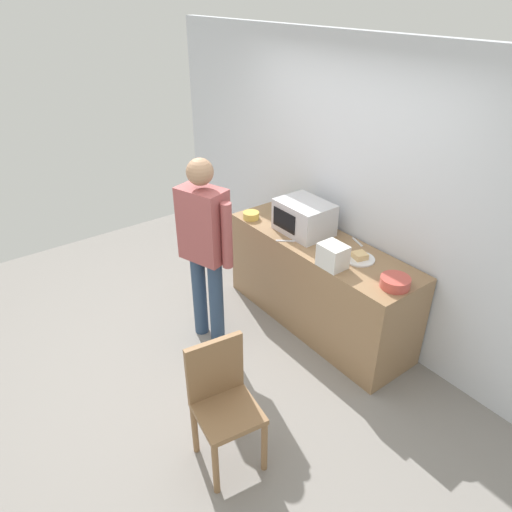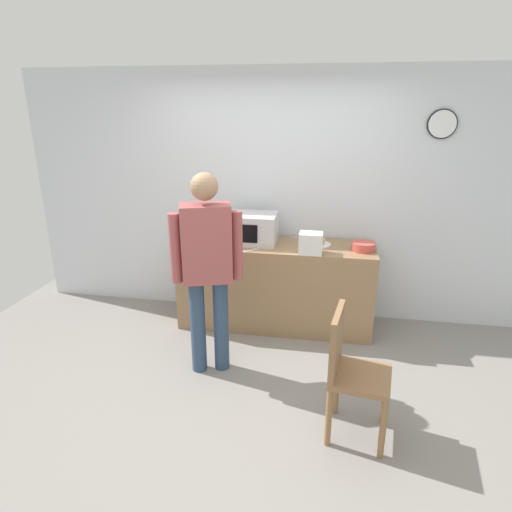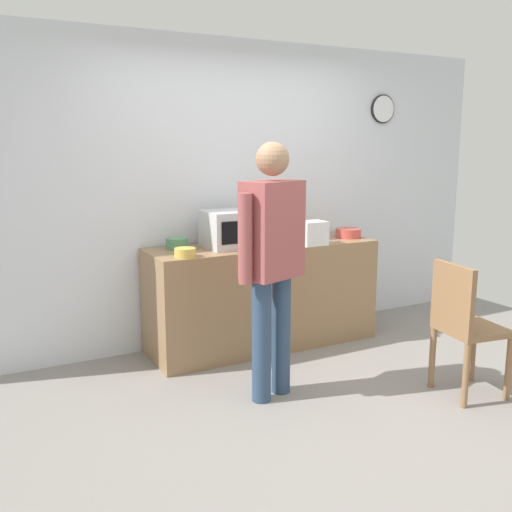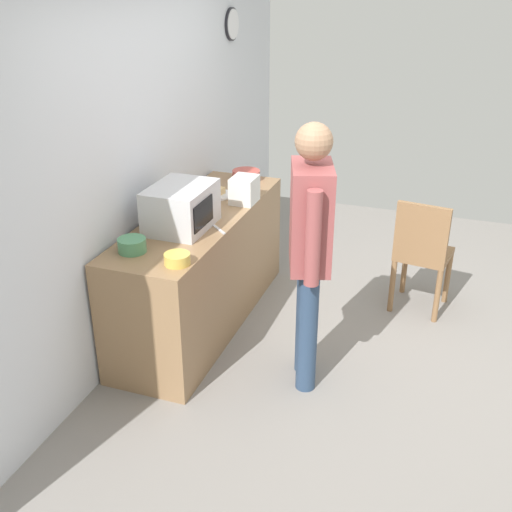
% 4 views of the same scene
% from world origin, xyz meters
% --- Properties ---
extents(ground_plane, '(6.00, 6.00, 0.00)m').
position_xyz_m(ground_plane, '(0.00, 0.00, 0.00)').
color(ground_plane, gray).
extents(back_wall, '(5.40, 0.13, 2.60)m').
position_xyz_m(back_wall, '(0.00, 1.60, 1.30)').
color(back_wall, silver).
rests_on(back_wall, ground_plane).
extents(kitchen_counter, '(1.98, 0.62, 0.89)m').
position_xyz_m(kitchen_counter, '(0.10, 1.22, 0.45)').
color(kitchen_counter, '#93704C').
rests_on(kitchen_counter, ground_plane).
extents(microwave, '(0.50, 0.39, 0.30)m').
position_xyz_m(microwave, '(-0.16, 1.23, 1.04)').
color(microwave, silver).
rests_on(microwave, kitchen_counter).
extents(sandwich_plate, '(0.26, 0.26, 0.07)m').
position_xyz_m(sandwich_plate, '(0.51, 1.26, 0.91)').
color(sandwich_plate, white).
rests_on(sandwich_plate, kitchen_counter).
extents(salad_bowl, '(0.16, 0.16, 0.07)m').
position_xyz_m(salad_bowl, '(-0.69, 1.01, 0.92)').
color(salad_bowl, gold).
rests_on(salad_bowl, kitchen_counter).
extents(cereal_bowl, '(0.23, 0.23, 0.08)m').
position_xyz_m(cereal_bowl, '(0.96, 1.17, 0.93)').
color(cereal_bowl, '#C64C42').
rests_on(cereal_bowl, kitchen_counter).
extents(mixing_bowl, '(0.18, 0.18, 0.09)m').
position_xyz_m(mixing_bowl, '(-0.62, 1.36, 0.93)').
color(mixing_bowl, '#4C8E60').
rests_on(mixing_bowl, kitchen_counter).
extents(toaster, '(0.22, 0.18, 0.20)m').
position_xyz_m(toaster, '(0.45, 1.00, 0.99)').
color(toaster, silver).
rests_on(toaster, kitchen_counter).
extents(fork_utensil, '(0.13, 0.14, 0.01)m').
position_xyz_m(fork_utensil, '(-0.12, 0.97, 0.89)').
color(fork_utensil, silver).
rests_on(fork_utensil, kitchen_counter).
extents(spoon_utensil, '(0.17, 0.07, 0.01)m').
position_xyz_m(spoon_utensil, '(0.29, 1.48, 0.89)').
color(spoon_utensil, silver).
rests_on(spoon_utensil, kitchen_counter).
extents(person_standing, '(0.57, 0.35, 1.74)m').
position_xyz_m(person_standing, '(-0.36, 0.27, 1.02)').
color(person_standing, navy).
rests_on(person_standing, ground_plane).
extents(wooden_chair, '(0.45, 0.45, 0.94)m').
position_xyz_m(wooden_chair, '(0.81, -0.33, 0.52)').
color(wooden_chair, olive).
rests_on(wooden_chair, ground_plane).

